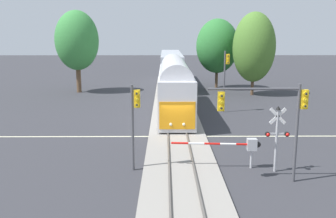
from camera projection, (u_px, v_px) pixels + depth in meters
ground_plane at (177, 136)px, 29.04m from camera, size 220.00×220.00×0.00m
road_centre_stripe at (177, 136)px, 29.04m from camera, size 44.00×0.20×0.01m
railway_track at (177, 135)px, 29.02m from camera, size 4.40×80.00×0.32m
commuter_train at (173, 75)px, 46.76m from camera, size 3.04×40.61×5.16m
crossing_gate_near at (243, 145)px, 21.97m from camera, size 5.28×0.40×1.80m
crossing_signal_mast at (277, 132)px, 21.19m from camera, size 1.36×0.44×3.87m
traffic_signal_median at (135, 114)px, 21.23m from camera, size 0.53×0.38×5.04m
traffic_signal_near_right at (272, 109)px, 19.39m from camera, size 5.19×0.38×5.31m
traffic_signal_far_side at (226, 72)px, 37.22m from camera, size 0.53×0.38×6.15m
oak_far_right at (254, 47)px, 47.39m from camera, size 5.38×5.38×10.53m
pine_left_background at (77, 41)px, 49.50m from camera, size 5.74×5.74×10.87m
elm_centre_background at (217, 46)px, 52.72m from camera, size 5.94×5.94×9.89m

